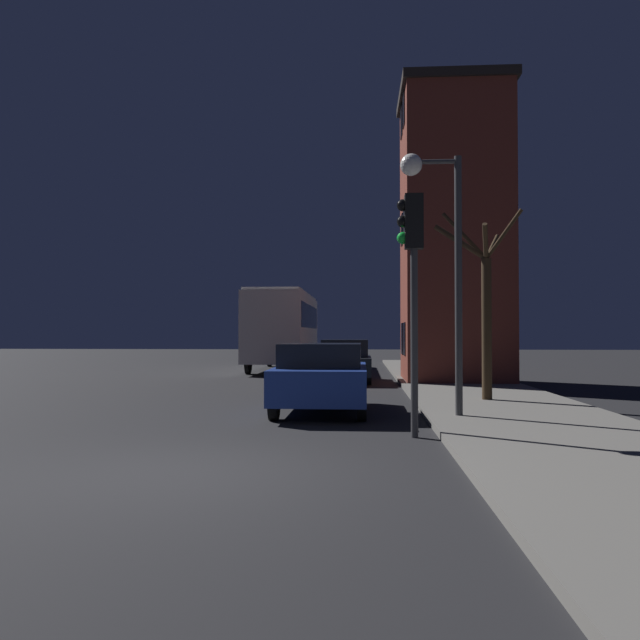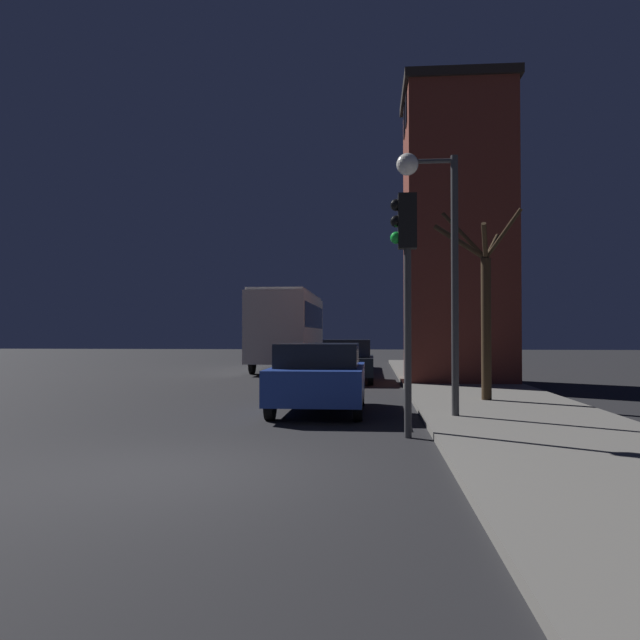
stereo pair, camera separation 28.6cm
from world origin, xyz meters
name	(u,v)px [view 2 (the right image)]	position (x,y,z in m)	size (l,w,h in m)	color
ground_plane	(176,472)	(0.00, 0.00, 0.00)	(120.00, 120.00, 0.00)	black
sidewalk	(619,475)	(5.26, 0.00, 0.06)	(3.77, 60.00, 0.13)	#605E59
brick_building	(457,233)	(5.31, 14.09, 5.16)	(3.71, 3.81, 10.04)	brown
streetlamp	(433,228)	(3.59, 4.64, 3.74)	(1.18, 0.43, 5.08)	#38383A
traffic_light	(405,262)	(2.95, 2.74, 2.87)	(0.43, 0.24, 3.99)	#38383A
bare_tree	(483,305)	(5.05, 7.62, 2.39)	(1.98, 1.43, 4.59)	#382819
bus	(289,325)	(-1.49, 21.38, 2.12)	(2.46, 9.37, 3.56)	beige
car_near_lane	(319,376)	(1.27, 5.84, 0.78)	(1.90, 3.95, 1.49)	navy
car_mid_lane	(348,361)	(1.55, 14.25, 0.76)	(1.78, 3.84, 1.49)	black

